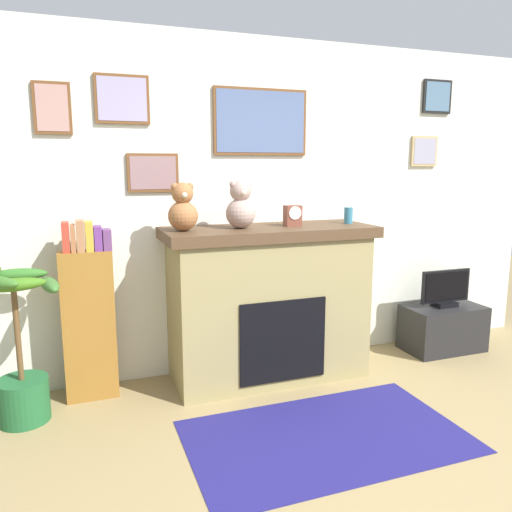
# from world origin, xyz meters

# --- Properties ---
(ground_plane) EXTENTS (12.00, 12.00, 0.00)m
(ground_plane) POSITION_xyz_m (0.00, 0.00, 0.00)
(ground_plane) COLOR #8F7A4F
(back_wall) EXTENTS (5.20, 0.15, 2.60)m
(back_wall) POSITION_xyz_m (-0.00, 2.00, 1.31)
(back_wall) COLOR silver
(back_wall) RESTS_ON ground_plane
(fireplace) EXTENTS (1.59, 0.64, 1.18)m
(fireplace) POSITION_xyz_m (-0.12, 1.65, 0.60)
(fireplace) COLOR #908352
(fireplace) RESTS_ON ground_plane
(bookshelf) EXTENTS (0.35, 0.16, 1.27)m
(bookshelf) POSITION_xyz_m (-1.43, 1.74, 0.59)
(bookshelf) COLOR #916124
(bookshelf) RESTS_ON ground_plane
(potted_plant) EXTENTS (0.57, 0.54, 1.01)m
(potted_plant) POSITION_xyz_m (-1.87, 1.54, 0.41)
(potted_plant) COLOR #1E592D
(potted_plant) RESTS_ON ground_plane
(tv_stand) EXTENTS (0.69, 0.40, 0.40)m
(tv_stand) POSITION_xyz_m (1.55, 1.64, 0.20)
(tv_stand) COLOR black
(tv_stand) RESTS_ON ground_plane
(television) EXTENTS (0.49, 0.14, 0.33)m
(television) POSITION_xyz_m (1.55, 1.64, 0.55)
(television) COLOR black
(television) RESTS_ON tv_stand
(area_rug) EXTENTS (1.69, 0.99, 0.01)m
(area_rug) POSITION_xyz_m (-0.12, 0.68, 0.00)
(area_rug) COLOR navy
(area_rug) RESTS_ON ground_plane
(candle_jar) EXTENTS (0.07, 0.07, 0.13)m
(candle_jar) POSITION_xyz_m (0.55, 1.63, 1.24)
(candle_jar) COLOR teal
(candle_jar) RESTS_ON fireplace
(mantel_clock) EXTENTS (0.12, 0.09, 0.16)m
(mantel_clock) POSITION_xyz_m (0.06, 1.63, 1.26)
(mantel_clock) COLOR brown
(mantel_clock) RESTS_ON fireplace
(teddy_bear_cream) EXTENTS (0.21, 0.21, 0.34)m
(teddy_bear_cream) POSITION_xyz_m (-0.77, 1.63, 1.33)
(teddy_bear_cream) COLOR #986037
(teddy_bear_cream) RESTS_ON fireplace
(teddy_bear_grey) EXTENTS (0.22, 0.22, 0.35)m
(teddy_bear_grey) POSITION_xyz_m (-0.35, 1.63, 1.34)
(teddy_bear_grey) COLOR #A4897D
(teddy_bear_grey) RESTS_ON fireplace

